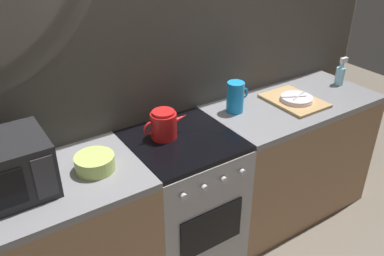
{
  "coord_description": "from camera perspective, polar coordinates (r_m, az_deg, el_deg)",
  "views": [
    {
      "loc": [
        -1.05,
        -1.68,
        2.08
      ],
      "look_at": [
        0.07,
        0.0,
        0.95
      ],
      "focal_mm": 37.9,
      "sensor_mm": 36.0,
      "label": 1
    }
  ],
  "objects": [
    {
      "name": "pitcher",
      "position": [
        2.58,
        6.13,
        4.36
      ],
      "size": [
        0.16,
        0.11,
        0.2
      ],
      "color": "#198CD8",
      "rests_on": "counter_right"
    },
    {
      "name": "spray_bottle",
      "position": [
        3.17,
        20.13,
        7.12
      ],
      "size": [
        0.08,
        0.06,
        0.2
      ],
      "color": "#8CCCE5",
      "rests_on": "counter_right"
    },
    {
      "name": "mixing_bowl",
      "position": [
        2.09,
        -13.51,
        -4.79
      ],
      "size": [
        0.2,
        0.2,
        0.08
      ],
      "primitive_type": "cylinder",
      "color": "#B7D166",
      "rests_on": "counter_left"
    },
    {
      "name": "kettle",
      "position": [
        2.29,
        -3.98,
        0.49
      ],
      "size": [
        0.28,
        0.15,
        0.17
      ],
      "color": "red",
      "rests_on": "stove_unit"
    },
    {
      "name": "dish_pile",
      "position": [
        2.81,
        14.28,
        3.84
      ],
      "size": [
        0.3,
        0.4,
        0.06
      ],
      "color": "tan",
      "rests_on": "counter_right"
    },
    {
      "name": "ground_plane",
      "position": [
        2.87,
        -1.17,
        -17.13
      ],
      "size": [
        8.0,
        8.0,
        0.0
      ],
      "primitive_type": "plane",
      "color": "#6B6054"
    },
    {
      "name": "stove_unit",
      "position": [
        2.57,
        -1.25,
        -10.21
      ],
      "size": [
        0.6,
        0.63,
        0.9
      ],
      "color": "#9E9EA3",
      "rests_on": "ground_plane"
    },
    {
      "name": "counter_right",
      "position": [
        3.05,
        13.2,
        -3.98
      ],
      "size": [
        1.2,
        0.6,
        0.9
      ],
      "color": "#997251",
      "rests_on": "ground_plane"
    },
    {
      "name": "back_wall",
      "position": [
        2.43,
        -5.58,
        7.85
      ],
      "size": [
        3.6,
        0.05,
        2.4
      ],
      "color": "#A39989",
      "rests_on": "ground_plane"
    }
  ]
}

